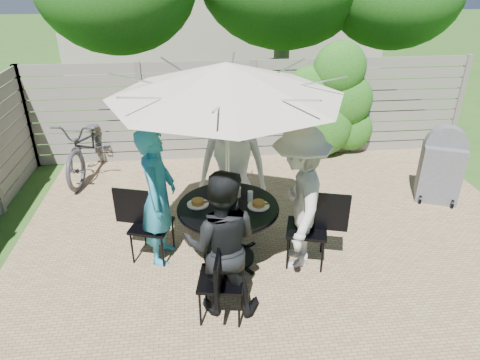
{
  "coord_description": "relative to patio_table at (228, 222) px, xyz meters",
  "views": [
    {
      "loc": [
        -1.03,
        -4.51,
        3.35
      ],
      "look_at": [
        -0.55,
        0.05,
        1.01
      ],
      "focal_mm": 32.0,
      "sensor_mm": 36.0,
      "label": 1
    }
  ],
  "objects": [
    {
      "name": "patio_table",
      "position": [
        0.0,
        0.0,
        0.0
      ],
      "size": [
        1.37,
        1.37,
        0.78
      ],
      "rotation": [
        0.0,
        0.0,
        -0.16
      ],
      "color": "black",
      "rests_on": "ground"
    },
    {
      "name": "umbrella",
      "position": [
        0.0,
        0.0,
        1.73
      ],
      "size": [
        2.91,
        2.91,
        2.46
      ],
      "rotation": [
        0.0,
        0.0,
        -0.16
      ],
      "color": "silver",
      "rests_on": "ground"
    },
    {
      "name": "chair_back",
      "position": [
        0.15,
        0.95,
        -0.27
      ],
      "size": [
        0.47,
        0.67,
        0.91
      ],
      "rotation": [
        0.0,
        0.0,
        4.65
      ],
      "color": "black",
      "rests_on": "ground"
    },
    {
      "name": "person_back",
      "position": [
        0.13,
        0.82,
        0.38
      ],
      "size": [
        0.99,
        0.72,
        1.85
      ],
      "primitive_type": "imported",
      "rotation": [
        0.0,
        0.0,
        6.12
      ],
      "color": "silver",
      "rests_on": "ground"
    },
    {
      "name": "chair_left",
      "position": [
        -0.95,
        0.16,
        -0.26
      ],
      "size": [
        0.72,
        0.57,
        0.94
      ],
      "rotation": [
        0.0,
        0.0,
        5.99
      ],
      "color": "black",
      "rests_on": "ground"
    },
    {
      "name": "person_left",
      "position": [
        -0.82,
        0.13,
        0.33
      ],
      "size": [
        0.51,
        0.69,
        1.74
      ],
      "primitive_type": "imported",
      "rotation": [
        0.0,
        0.0,
        7.69
      ],
      "color": "teal",
      "rests_on": "ground"
    },
    {
      "name": "chair_front",
      "position": [
        -0.15,
        -0.95,
        -0.26
      ],
      "size": [
        0.53,
        0.71,
        0.95
      ],
      "rotation": [
        0.0,
        0.0,
        1.4
      ],
      "color": "black",
      "rests_on": "ground"
    },
    {
      "name": "person_front",
      "position": [
        -0.13,
        -0.82,
        0.27
      ],
      "size": [
        0.88,
        0.74,
        1.63
      ],
      "primitive_type": "imported",
      "rotation": [
        0.0,
        0.0,
        2.98
      ],
      "color": "black",
      "rests_on": "ground"
    },
    {
      "name": "chair_right",
      "position": [
        0.95,
        -0.16,
        -0.25
      ],
      "size": [
        0.75,
        0.59,
        0.99
      ],
      "rotation": [
        0.0,
        0.0,
        2.87
      ],
      "color": "black",
      "rests_on": "ground"
    },
    {
      "name": "person_right",
      "position": [
        0.82,
        -0.13,
        0.35
      ],
      "size": [
        0.84,
        1.25,
        1.79
      ],
      "primitive_type": "imported",
      "rotation": [
        0.0,
        0.0,
        4.55
      ],
      "color": "beige",
      "rests_on": "ground"
    },
    {
      "name": "plate_back",
      "position": [
        0.06,
        0.36,
        0.26
      ],
      "size": [
        0.26,
        0.26,
        0.06
      ],
      "color": "white",
      "rests_on": "patio_table"
    },
    {
      "name": "plate_left",
      "position": [
        -0.36,
        0.06,
        0.26
      ],
      "size": [
        0.26,
        0.26,
        0.06
      ],
      "color": "white",
      "rests_on": "patio_table"
    },
    {
      "name": "plate_front",
      "position": [
        -0.06,
        -0.36,
        0.26
      ],
      "size": [
        0.26,
        0.26,
        0.06
      ],
      "color": "white",
      "rests_on": "patio_table"
    },
    {
      "name": "plate_right",
      "position": [
        0.36,
        -0.06,
        0.26
      ],
      "size": [
        0.26,
        0.26,
        0.06
      ],
      "color": "white",
      "rests_on": "patio_table"
    },
    {
      "name": "glass_back",
      "position": [
        -0.06,
        0.27,
        0.31
      ],
      "size": [
        0.07,
        0.07,
        0.14
      ],
      "primitive_type": "cylinder",
      "color": "silver",
      "rests_on": "patio_table"
    },
    {
      "name": "glass_front",
      "position": [
        0.06,
        -0.27,
        0.31
      ],
      "size": [
        0.07,
        0.07,
        0.14
      ],
      "primitive_type": "cylinder",
      "color": "silver",
      "rests_on": "patio_table"
    },
    {
      "name": "glass_right",
      "position": [
        0.27,
        0.06,
        0.31
      ],
      "size": [
        0.07,
        0.07,
        0.14
      ],
      "primitive_type": "cylinder",
      "color": "silver",
      "rests_on": "patio_table"
    },
    {
      "name": "syrup_jug",
      "position": [
        -0.05,
        0.06,
        0.32
      ],
      "size": [
        0.09,
        0.09,
        0.16
      ],
      "primitive_type": "cylinder",
      "color": "#59280C",
      "rests_on": "patio_table"
    },
    {
      "name": "coffee_cup",
      "position": [
        0.13,
        0.2,
        0.3
      ],
      "size": [
        0.08,
        0.08,
        0.12
      ],
      "primitive_type": "cylinder",
      "color": "#C6B293",
      "rests_on": "patio_table"
    },
    {
      "name": "bicycle",
      "position": [
        -2.19,
        2.75,
        -0.01
      ],
      "size": [
        0.98,
        2.1,
        1.06
      ],
      "primitive_type": "imported",
      "rotation": [
        0.0,
        0.0,
        -0.14
      ],
      "color": "#333338",
      "rests_on": "ground"
    },
    {
      "name": "bbq_grill",
      "position": [
        3.36,
        1.19,
        0.01
      ],
      "size": [
        0.73,
        0.66,
        1.22
      ],
      "rotation": [
        0.0,
        0.0,
        -0.41
      ],
      "color": "slate",
      "rests_on": "ground"
    }
  ]
}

